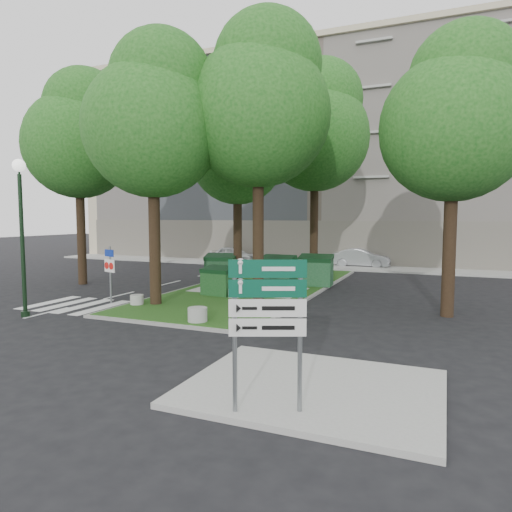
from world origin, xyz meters
The scene contains 26 objects.
ground centered at (0.00, 0.00, 0.00)m, with size 120.00×120.00×0.00m, color black.
median_island centered at (0.50, 8.00, 0.06)m, with size 6.00×16.00×0.12m, color #1A4A15.
median_kerb centered at (0.50, 8.00, 0.05)m, with size 6.30×16.30×0.10m, color gray.
sidewalk_corner centered at (6.50, -3.50, 0.06)m, with size 5.00×4.00×0.12m, color #999993.
building_sidewalk centered at (0.00, 18.50, 0.06)m, with size 42.00×3.00×0.12m, color #999993.
zebra_crossing centered at (-3.75, 1.50, 0.01)m, with size 5.00×3.00×0.01m, color silver.
apartment_building centered at (0.00, 26.00, 8.00)m, with size 41.00×12.00×16.00m, color beige.
tree_median_near_left centered at (-1.41, 2.56, 7.32)m, with size 5.20×5.20×10.53m.
tree_median_near_right centered at (2.09, 4.56, 7.99)m, with size 5.60×5.60×11.46m.
tree_median_mid centered at (-0.91, 9.06, 6.98)m, with size 4.80×4.80×9.99m.
tree_median_far centered at (2.29, 12.06, 8.32)m, with size 5.80×5.80×11.93m.
tree_street_left centered at (-8.41, 6.06, 7.65)m, with size 5.40×5.40×11.00m.
tree_street_right centered at (9.09, 5.06, 6.98)m, with size 5.00×5.00×10.06m.
dumpster_a centered at (-1.79, 8.65, 0.83)m, with size 1.84×1.50×1.48m.
dumpster_b centered at (-0.19, 5.27, 0.72)m, with size 1.44×1.07×1.26m.
dumpster_c centered at (1.41, 8.34, 0.85)m, with size 1.68×1.20×1.53m.
dumpster_d centered at (3.00, 9.53, 0.85)m, with size 1.74×1.29×1.53m.
bollard_left centered at (-2.10, 2.11, 0.30)m, with size 0.51×0.51×0.37m, color #A3A29D.
bollard_right centered at (1.52, 0.50, 0.35)m, with size 0.63×0.63×0.45m, color #9B9B96.
bollard_mid centered at (0.72, 4.94, 0.30)m, with size 0.50×0.50×0.36m, color gray.
litter_bin centered at (3.20, 9.68, 0.45)m, with size 0.38×0.38×0.67m, color gold.
street_lamp centered at (-4.67, -0.78, 3.44)m, with size 0.44×0.44×5.47m.
traffic_sign_pole centered at (-3.55, 2.34, 1.49)m, with size 0.67×0.26×2.33m.
directional_sign centered at (6.10, -5.00, 1.89)m, with size 1.25×0.56×2.67m.
car_white centered at (-5.82, 18.61, 0.64)m, with size 1.50×3.73×1.27m, color silver.
car_silver centered at (3.50, 19.50, 0.65)m, with size 1.37×3.93×1.29m, color #9EA1A6.
Camera 1 is at (8.90, -12.20, 3.52)m, focal length 32.00 mm.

